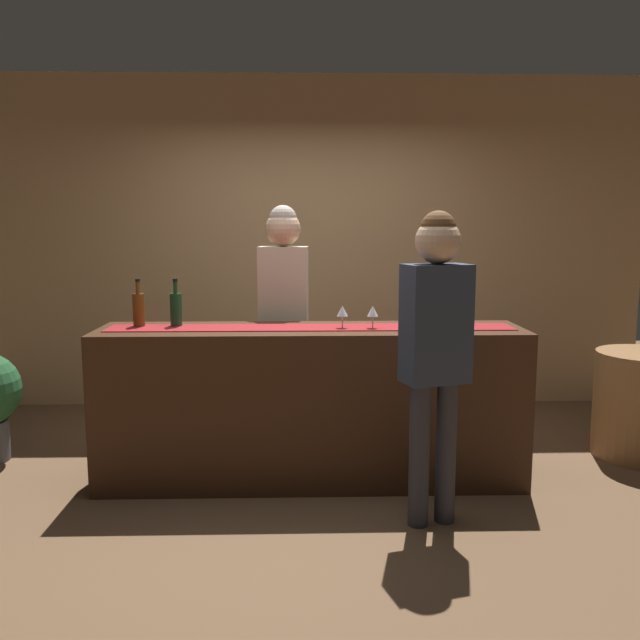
{
  "coord_description": "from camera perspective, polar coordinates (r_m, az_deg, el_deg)",
  "views": [
    {
      "loc": [
        -0.06,
        -4.12,
        1.62
      ],
      "look_at": [
        0.06,
        0.0,
        1.03
      ],
      "focal_mm": 37.65,
      "sensor_mm": 36.0,
      "label": 1
    }
  ],
  "objects": [
    {
      "name": "ground_plane",
      "position": [
        4.43,
        -0.75,
        -13.32
      ],
      "size": [
        10.0,
        10.0,
        0.0
      ],
      "primitive_type": "plane",
      "color": "brown"
    },
    {
      "name": "back_wall",
      "position": [
        6.02,
        -1.04,
        6.53
      ],
      "size": [
        6.0,
        0.12,
        2.9
      ],
      "primitive_type": "cube",
      "color": "tan",
      "rests_on": "ground"
    },
    {
      "name": "bar_counter",
      "position": [
        4.27,
        -0.76,
        -7.19
      ],
      "size": [
        2.65,
        0.6,
        0.98
      ],
      "primitive_type": "cube",
      "color": "#3D2314",
      "rests_on": "ground"
    },
    {
      "name": "counter_runner_cloth",
      "position": [
        4.17,
        -0.77,
        -0.64
      ],
      "size": [
        2.51,
        0.28,
        0.01
      ],
      "primitive_type": "cube",
      "color": "maroon",
      "rests_on": "bar_counter"
    },
    {
      "name": "wine_bottle_clear",
      "position": [
        4.28,
        10.29,
        0.95
      ],
      "size": [
        0.07,
        0.07,
        0.3
      ],
      "color": "#B2C6C1",
      "rests_on": "bar_counter"
    },
    {
      "name": "wine_bottle_green",
      "position": [
        4.31,
        -12.14,
        0.95
      ],
      "size": [
        0.07,
        0.07,
        0.3
      ],
      "color": "#194723",
      "rests_on": "bar_counter"
    },
    {
      "name": "wine_bottle_amber",
      "position": [
        4.35,
        -15.15,
        0.92
      ],
      "size": [
        0.07,
        0.07,
        0.3
      ],
      "color": "brown",
      "rests_on": "bar_counter"
    },
    {
      "name": "wine_glass_near_customer",
      "position": [
        4.13,
        4.5,
        0.69
      ],
      "size": [
        0.07,
        0.07,
        0.14
      ],
      "color": "silver",
      "rests_on": "bar_counter"
    },
    {
      "name": "wine_glass_mid_counter",
      "position": [
        4.12,
        1.92,
        0.7
      ],
      "size": [
        0.07,
        0.07,
        0.14
      ],
      "color": "silver",
      "rests_on": "bar_counter"
    },
    {
      "name": "bartender",
      "position": [
        4.73,
        -3.12,
        1.72
      ],
      "size": [
        0.35,
        0.25,
        1.75
      ],
      "rotation": [
        0.0,
        0.0,
        3.07
      ],
      "color": "#26262B",
      "rests_on": "ground"
    },
    {
      "name": "customer_sipping",
      "position": [
        3.58,
        9.8,
        -1.23
      ],
      "size": [
        0.38,
        0.29,
        1.69
      ],
      "rotation": [
        0.0,
        0.0,
        0.29
      ],
      "color": "#33333D",
      "rests_on": "ground"
    }
  ]
}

